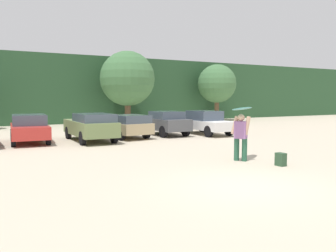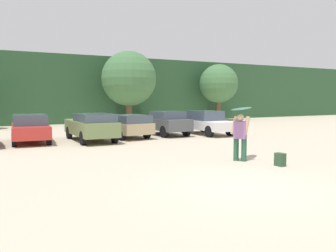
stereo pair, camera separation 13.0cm
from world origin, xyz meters
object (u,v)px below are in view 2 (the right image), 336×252
at_px(person_adult, 240,135).
at_px(surfboard_teal, 242,109).
at_px(backpack_dropped, 280,160).
at_px(parked_car_dark_gray, 165,122).
at_px(parked_car_white, 206,122).
at_px(parked_car_red, 30,128).
at_px(parked_car_olive_green, 91,126).
at_px(parked_car_tan, 124,125).

relative_size(person_adult, surfboard_teal, 0.99).
bearing_deg(backpack_dropped, surfboard_teal, 106.21).
distance_m(parked_car_dark_gray, backpack_dropped, 10.87).
height_order(parked_car_dark_gray, parked_car_white, parked_car_white).
xyz_separation_m(person_adult, backpack_dropped, (0.57, -1.44, -0.76)).
relative_size(parked_car_white, person_adult, 2.54).
bearing_deg(parked_car_red, backpack_dropped, -143.95).
xyz_separation_m(parked_car_olive_green, backpack_dropped, (3.78, -9.91, -0.60)).
relative_size(parked_car_dark_gray, surfboard_teal, 2.24).
xyz_separation_m(parked_car_tan, parked_car_dark_gray, (2.77, -0.01, 0.08)).
bearing_deg(parked_car_tan, parked_car_dark_gray, -96.80).
xyz_separation_m(parked_car_red, parked_car_tan, (5.20, -0.05, -0.05)).
bearing_deg(surfboard_teal, parked_car_tan, -113.31).
bearing_deg(parked_car_tan, parked_car_olive_green, 105.17).
height_order(parked_car_tan, parked_car_dark_gray, parked_car_dark_gray).
bearing_deg(parked_car_olive_green, parked_car_white, -89.50).
bearing_deg(backpack_dropped, parked_car_dark_gray, 83.67).
xyz_separation_m(parked_car_red, person_adult, (6.21, -9.41, 0.21)).
relative_size(parked_car_tan, person_adult, 2.73).
bearing_deg(parked_car_dark_gray, parked_car_tan, 87.94).
height_order(person_adult, surfboard_teal, surfboard_teal).
height_order(parked_car_dark_gray, surfboard_teal, surfboard_teal).
bearing_deg(parked_car_dark_gray, surfboard_teal, 168.04).
bearing_deg(backpack_dropped, person_adult, 111.59).
bearing_deg(person_adult, parked_car_tan, -117.35).
xyz_separation_m(parked_car_dark_gray, person_adult, (-1.77, -9.35, 0.18)).
xyz_separation_m(parked_car_white, backpack_dropped, (-3.69, -9.96, -0.56)).
distance_m(parked_car_dark_gray, person_adult, 9.52).
bearing_deg(parked_car_white, parked_car_olive_green, 90.12).
relative_size(parked_car_tan, parked_car_white, 1.08).
bearing_deg(surfboard_teal, parked_car_dark_gray, -130.31).
bearing_deg(surfboard_teal, backpack_dropped, 75.93).
relative_size(parked_car_dark_gray, backpack_dropped, 8.80).
xyz_separation_m(parked_car_tan, surfboard_teal, (1.13, -9.27, 1.22)).
distance_m(person_adult, surfboard_teal, 0.97).
distance_m(parked_car_white, surfboard_teal, 9.47).
distance_m(parked_car_dark_gray, surfboard_teal, 9.48).
xyz_separation_m(parked_car_olive_green, parked_car_dark_gray, (4.98, 0.88, -0.03)).
relative_size(parked_car_olive_green, parked_car_tan, 0.99).
height_order(parked_car_dark_gray, backpack_dropped, parked_car_dark_gray).
relative_size(parked_car_olive_green, backpack_dropped, 10.52).
bearing_deg(parked_car_dark_gray, backpack_dropped, 171.74).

